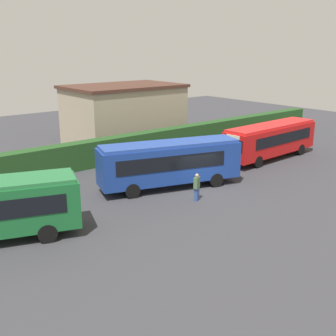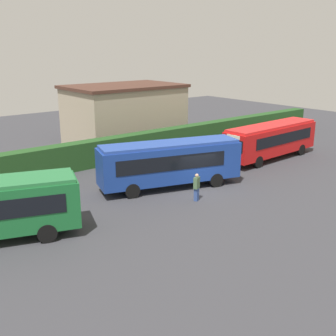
{
  "view_description": "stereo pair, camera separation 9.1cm",
  "coord_description": "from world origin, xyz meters",
  "px_view_note": "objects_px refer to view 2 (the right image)",
  "views": [
    {
      "loc": [
        -19.08,
        -19.73,
        9.63
      ],
      "look_at": [
        -1.39,
        1.8,
        1.49
      ],
      "focal_mm": 44.56,
      "sensor_mm": 36.0,
      "label": 1
    },
    {
      "loc": [
        -19.01,
        -19.79,
        9.63
      ],
      "look_at": [
        -1.39,
        1.8,
        1.49
      ],
      "focal_mm": 44.56,
      "sensor_mm": 36.0,
      "label": 2
    }
  ],
  "objects_px": {
    "traffic_cone": "(167,157)",
    "person_right": "(247,144)",
    "bus_blue": "(170,162)",
    "person_center": "(196,162)",
    "person_left": "(197,187)",
    "bus_red": "(271,139)"
  },
  "relations": [
    {
      "from": "traffic_cone",
      "to": "person_right",
      "type": "bearing_deg",
      "value": -23.76
    },
    {
      "from": "bus_blue",
      "to": "person_center",
      "type": "height_order",
      "value": "bus_blue"
    },
    {
      "from": "traffic_cone",
      "to": "bus_blue",
      "type": "bearing_deg",
      "value": -127.7
    },
    {
      "from": "person_right",
      "to": "bus_blue",
      "type": "bearing_deg",
      "value": -1.64
    },
    {
      "from": "person_left",
      "to": "person_right",
      "type": "xyz_separation_m",
      "value": [
        11.69,
        5.81,
        0.02
      ]
    },
    {
      "from": "person_center",
      "to": "bus_blue",
      "type": "bearing_deg",
      "value": -8.0
    },
    {
      "from": "bus_blue",
      "to": "bus_red",
      "type": "xyz_separation_m",
      "value": [
        11.96,
        0.47,
        -0.09
      ]
    },
    {
      "from": "bus_blue",
      "to": "person_center",
      "type": "distance_m",
      "value": 4.18
    },
    {
      "from": "bus_red",
      "to": "person_right",
      "type": "bearing_deg",
      "value": -75.88
    },
    {
      "from": "bus_blue",
      "to": "bus_red",
      "type": "distance_m",
      "value": 11.97
    },
    {
      "from": "bus_red",
      "to": "person_left",
      "type": "bearing_deg",
      "value": 14.33
    },
    {
      "from": "bus_blue",
      "to": "person_left",
      "type": "xyz_separation_m",
      "value": [
        -0.37,
        -3.14,
        -0.92
      ]
    },
    {
      "from": "bus_blue",
      "to": "person_right",
      "type": "height_order",
      "value": "bus_blue"
    },
    {
      "from": "bus_red",
      "to": "person_right",
      "type": "distance_m",
      "value": 2.43
    },
    {
      "from": "bus_red",
      "to": "person_center",
      "type": "relative_size",
      "value": 5.96
    },
    {
      "from": "traffic_cone",
      "to": "person_left",
      "type": "bearing_deg",
      "value": -118.37
    },
    {
      "from": "person_right",
      "to": "traffic_cone",
      "type": "height_order",
      "value": "person_right"
    },
    {
      "from": "bus_blue",
      "to": "person_center",
      "type": "relative_size",
      "value": 5.81
    },
    {
      "from": "bus_red",
      "to": "bus_blue",
      "type": "bearing_deg",
      "value": 0.26
    },
    {
      "from": "bus_blue",
      "to": "person_right",
      "type": "relative_size",
      "value": 5.55
    },
    {
      "from": "person_center",
      "to": "traffic_cone",
      "type": "distance_m",
      "value": 4.36
    },
    {
      "from": "bus_blue",
      "to": "person_left",
      "type": "relative_size",
      "value": 5.6
    }
  ]
}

